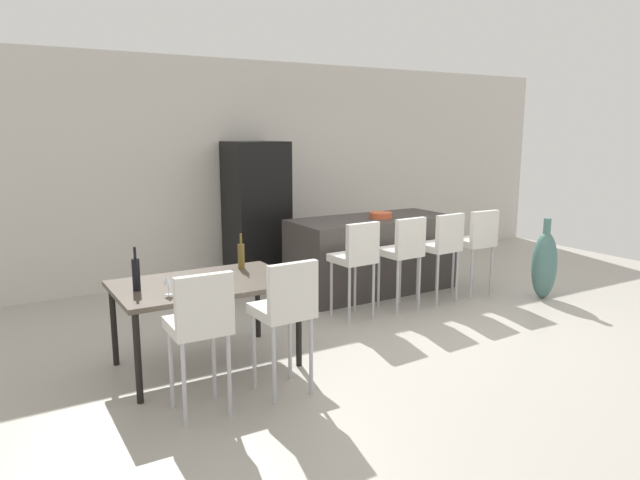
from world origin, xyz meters
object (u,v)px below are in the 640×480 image
at_px(fruit_bowl, 381,215).
at_px(bar_chair_right, 442,243).
at_px(bar_chair_middle, 403,249).
at_px(dining_chair_near, 200,321).
at_px(dining_chair_far, 286,306).
at_px(floor_vase, 544,265).
at_px(wine_bottle_far, 241,256).
at_px(wine_glass_left, 168,279).
at_px(wine_bottle_end, 136,274).
at_px(bar_chair_left, 356,255).
at_px(bar_chair_far, 477,239).
at_px(dining_table, 205,289).
at_px(kitchen_island, 372,254).
at_px(refrigerator, 256,212).

bearing_deg(fruit_bowl, bar_chair_right, -67.67).
xyz_separation_m(bar_chair_middle, dining_chair_near, (-2.75, -1.21, 0.00)).
distance_m(dining_chair_far, floor_vase, 3.89).
distance_m(bar_chair_middle, wine_bottle_far, 1.98).
relative_size(bar_chair_middle, bar_chair_right, 1.00).
bearing_deg(dining_chair_far, floor_vase, 10.37).
relative_size(wine_bottle_far, wine_glass_left, 1.87).
bearing_deg(wine_glass_left, fruit_bowl, 24.28).
bearing_deg(bar_chair_middle, wine_bottle_far, -177.01).
bearing_deg(wine_bottle_end, bar_chair_left, 8.81).
height_order(bar_chair_far, dining_table, bar_chair_far).
xyz_separation_m(kitchen_island, bar_chair_middle, (-0.18, -0.83, 0.24)).
distance_m(bar_chair_middle, dining_chair_far, 2.42).
relative_size(bar_chair_far, wine_bottle_end, 2.99).
height_order(bar_chair_far, refrigerator, refrigerator).
xyz_separation_m(wine_glass_left, refrigerator, (1.96, 2.64, 0.06)).
bearing_deg(bar_chair_left, floor_vase, -12.26).
bearing_deg(bar_chair_middle, wine_bottle_end, -173.04).
bearing_deg(refrigerator, wine_glass_left, -126.54).
relative_size(bar_chair_middle, fruit_bowl, 3.84).
bearing_deg(kitchen_island, bar_chair_far, -41.18).
relative_size(bar_chair_middle, wine_glass_left, 6.03).
relative_size(bar_chair_far, refrigerator, 0.57).
xyz_separation_m(kitchen_island, wine_glass_left, (-2.97, -1.44, 0.40)).
xyz_separation_m(kitchen_island, dining_table, (-2.60, -1.21, 0.22)).
relative_size(bar_chair_middle, wine_bottle_end, 2.99).
bearing_deg(wine_glass_left, wine_bottle_end, 126.18).
relative_size(wine_bottle_end, refrigerator, 0.19).
height_order(bar_chair_far, wine_glass_left, bar_chair_far).
xyz_separation_m(wine_bottle_far, wine_bottle_end, (-1.00, -0.26, 0.01)).
relative_size(bar_chair_right, dining_table, 0.72).
distance_m(bar_chair_left, dining_chair_far, 1.90).
xyz_separation_m(bar_chair_right, wine_glass_left, (-3.36, -0.61, 0.17)).
xyz_separation_m(refrigerator, floor_vase, (2.56, -2.54, -0.51)).
bearing_deg(fruit_bowl, dining_chair_far, -139.91).
distance_m(dining_chair_far, fruit_bowl, 3.08).
height_order(dining_chair_near, dining_chair_far, same).
relative_size(bar_chair_right, wine_glass_left, 6.03).
xyz_separation_m(wine_bottle_far, wine_glass_left, (-0.82, -0.51, 0.00)).
height_order(refrigerator, fruit_bowl, refrigerator).
bearing_deg(wine_glass_left, dining_table, 32.15).
bearing_deg(wine_bottle_end, floor_vase, -1.82).
distance_m(bar_chair_middle, wine_bottle_end, 3.00).
bearing_deg(bar_chair_left, dining_chair_far, -140.37).
bearing_deg(fruit_bowl, floor_vase, -41.00).
height_order(kitchen_island, wine_bottle_end, wine_bottle_end).
bearing_deg(bar_chair_far, kitchen_island, 138.82).
distance_m(kitchen_island, bar_chair_far, 1.28).
distance_m(bar_chair_left, dining_table, 1.83).
bearing_deg(dining_chair_near, bar_chair_right, 20.02).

